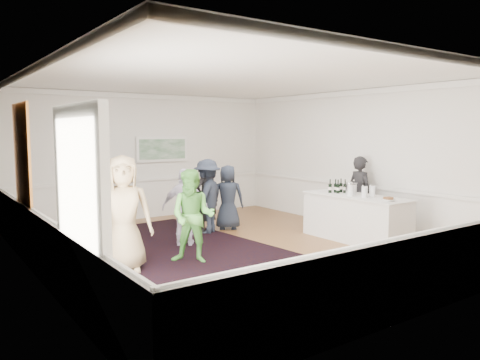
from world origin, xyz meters
TOP-DOWN VIEW (x-y plane):
  - floor at (0.00, 0.00)m, footprint 8.00×8.00m
  - ceiling at (0.00, 0.00)m, footprint 7.00×8.00m
  - wall_left at (-3.50, 0.00)m, footprint 0.02×8.00m
  - wall_right at (3.50, 0.00)m, footprint 0.02×8.00m
  - wall_back at (0.00, 4.00)m, footprint 7.00×0.02m
  - wall_front at (0.00, -4.00)m, footprint 7.00×0.02m
  - wainscoting at (0.00, 0.00)m, footprint 7.00×8.00m
  - mirror at (-3.45, 1.30)m, footprint 0.05×1.25m
  - doorway at (-3.45, -1.90)m, footprint 0.10×1.78m
  - landscape_painting at (0.40, 3.95)m, footprint 1.44×0.06m
  - area_rug at (-1.19, 0.90)m, footprint 3.89×4.91m
  - serving_table at (2.44, -0.85)m, footprint 0.88×2.31m
  - bartender at (3.20, -0.30)m, footprint 0.43×0.64m
  - guest_tan at (-2.27, -0.18)m, footprint 1.06×0.85m
  - guest_green at (-1.11, -0.36)m, footprint 0.99×0.98m
  - guest_lilac at (-0.66, 0.75)m, footprint 0.95×0.81m
  - guest_dark_a at (0.29, 1.49)m, footprint 1.22×1.10m
  - guest_dark_b at (0.31, 1.56)m, footprint 0.66×0.52m
  - guest_navy at (0.90, 1.59)m, footprint 0.86×0.78m
  - wine_bottles at (2.45, -0.33)m, footprint 0.36×0.27m
  - juice_pitchers at (2.39, -1.05)m, footprint 0.42×0.42m
  - ice_bucket at (2.51, -0.64)m, footprint 0.26×0.26m
  - nut_bowl at (2.32, -1.73)m, footprint 0.25×0.25m

SIDE VIEW (x-z plane):
  - floor at x=0.00m, z-range 0.00..0.00m
  - area_rug at x=-1.19m, z-range 0.00..0.02m
  - serving_table at x=2.44m, z-range 0.00..0.94m
  - wainscoting at x=0.00m, z-range 0.00..1.00m
  - guest_navy at x=0.90m, z-range 0.00..1.48m
  - guest_lilac at x=-0.66m, z-range 0.00..1.53m
  - guest_green at x=-1.11m, z-range 0.00..1.61m
  - guest_dark_b at x=0.31m, z-range 0.00..1.61m
  - guest_dark_a at x=0.29m, z-range 0.00..1.64m
  - bartender at x=3.20m, z-range 0.00..1.70m
  - guest_tan at x=-2.27m, z-range 0.00..1.88m
  - nut_bowl at x=2.32m, z-range 0.94..1.01m
  - ice_bucket at x=2.51m, z-range 0.93..1.17m
  - juice_pitchers at x=2.39m, z-range 0.94..1.18m
  - wine_bottles at x=2.45m, z-range 0.94..1.25m
  - doorway at x=-3.45m, z-range 0.14..2.70m
  - wall_left at x=-3.50m, z-range 0.00..3.20m
  - wall_right at x=3.50m, z-range 0.00..3.20m
  - wall_back at x=0.00m, z-range 0.00..3.20m
  - wall_front at x=0.00m, z-range 0.00..3.20m
  - landscape_painting at x=0.40m, z-range 1.45..2.11m
  - mirror at x=-3.45m, z-range 0.88..2.73m
  - ceiling at x=0.00m, z-range 3.19..3.21m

